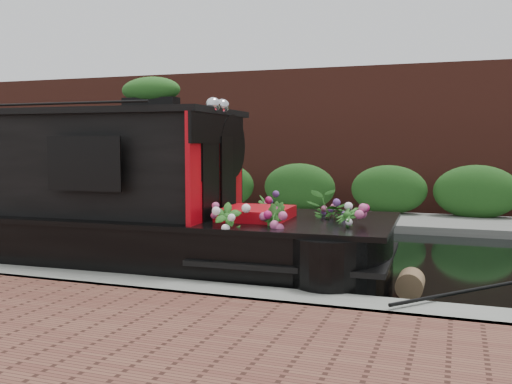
% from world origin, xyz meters
% --- Properties ---
extents(ground, '(80.00, 80.00, 0.00)m').
position_xyz_m(ground, '(0.00, 0.00, 0.00)').
color(ground, black).
rests_on(ground, ground).
extents(near_bank_coping, '(40.00, 0.60, 0.50)m').
position_xyz_m(near_bank_coping, '(0.00, -3.30, 0.00)').
color(near_bank_coping, gray).
rests_on(near_bank_coping, ground).
extents(far_bank_path, '(40.00, 2.40, 0.34)m').
position_xyz_m(far_bank_path, '(0.00, 4.20, 0.00)').
color(far_bank_path, slate).
rests_on(far_bank_path, ground).
extents(far_hedge, '(40.00, 1.10, 2.80)m').
position_xyz_m(far_hedge, '(0.00, 5.10, 0.00)').
color(far_hedge, '#214E1A').
rests_on(far_hedge, ground).
extents(far_brick_wall, '(40.00, 1.00, 8.00)m').
position_xyz_m(far_brick_wall, '(0.00, 7.20, 0.00)').
color(far_brick_wall, maroon).
rests_on(far_brick_wall, ground).
extents(rope_fender, '(0.33, 0.44, 0.33)m').
position_xyz_m(rope_fender, '(3.39, -1.97, 0.17)').
color(rope_fender, brown).
rests_on(rope_fender, ground).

